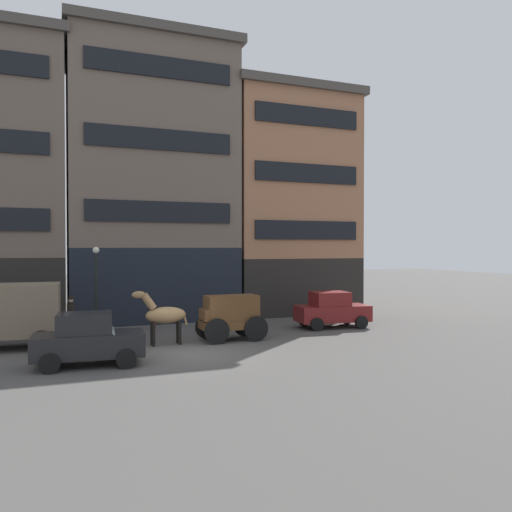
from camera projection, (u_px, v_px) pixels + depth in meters
ground_plane at (190, 354)px, 19.30m from camera, size 120.00×120.00×0.00m
building_center_left at (150, 180)px, 29.51m from camera, size 9.62×6.76×15.98m
building_center_right at (285, 202)px, 32.68m from camera, size 8.39×6.76×14.00m
cargo_wagon at (230, 314)px, 22.21m from camera, size 2.93×1.56×1.98m
draft_horse at (163, 315)px, 21.13m from camera, size 2.35×0.63×2.30m
delivery_truck_near at (7, 314)px, 20.20m from camera, size 4.42×2.29×2.62m
sedan_dark at (332, 310)px, 25.72m from camera, size 3.84×2.15×1.83m
sedan_light at (88, 339)px, 17.43m from camera, size 3.82×2.10×1.83m
pedestrian_officer at (71, 314)px, 23.60m from camera, size 0.49×0.49×1.79m
streetlamp_curbside at (96, 277)px, 24.07m from camera, size 0.32×0.32×4.12m
fire_hydrant_curbside at (153, 321)px, 25.02m from camera, size 0.24×0.24×0.83m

